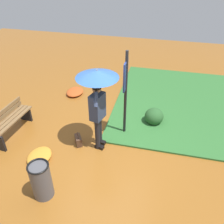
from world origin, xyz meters
TOP-DOWN VIEW (x-y plane):
  - ground_plane at (0.00, 0.00)m, footprint 18.00×18.00m
  - grass_verge at (2.55, -1.81)m, footprint 4.80×4.00m
  - person_with_umbrella at (0.12, 0.19)m, footprint 0.96×0.96m
  - info_sign_post at (0.71, -0.34)m, footprint 0.44×0.07m
  - handbag at (-0.02, 0.70)m, footprint 0.33×0.27m
  - park_bench at (-0.03, 2.56)m, footprint 1.40×0.48m
  - trash_bin at (-1.62, 0.86)m, footprint 0.42×0.42m
  - shrub_cluster at (1.34, -1.10)m, footprint 0.58×0.52m
  - leaf_pile_near_person at (2.37, 1.69)m, footprint 0.69×0.55m
  - leaf_pile_by_bench at (-0.73, 1.42)m, footprint 0.68×0.54m

SIDE VIEW (x-z plane):
  - ground_plane at x=0.00m, z-range 0.00..0.00m
  - grass_verge at x=2.55m, z-range 0.00..0.05m
  - leaf_pile_by_bench at x=-0.73m, z-range 0.00..0.15m
  - leaf_pile_near_person at x=2.37m, z-range 0.00..0.15m
  - handbag at x=-0.02m, z-range -0.06..0.31m
  - shrub_cluster at x=1.34m, z-range -0.02..0.46m
  - park_bench at x=-0.03m, z-range 0.03..0.78m
  - trash_bin at x=-1.62m, z-range 0.00..0.84m
  - info_sign_post at x=0.71m, z-range 0.29..2.59m
  - person_with_umbrella at x=0.12m, z-range 0.53..2.57m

